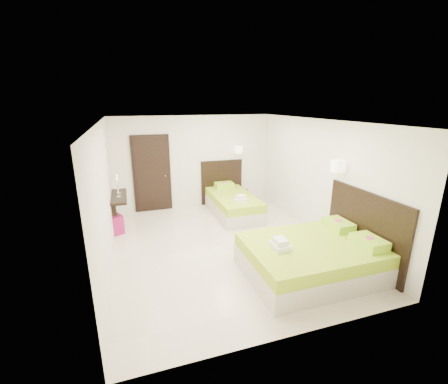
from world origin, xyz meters
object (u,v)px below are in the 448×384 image
object	(u,v)px
nightstand	(241,195)
ottoman	(111,225)
bed_single	(232,202)
bed_double	(315,256)

from	to	relation	value
nightstand	ottoman	world-z (taller)	ottoman
bed_single	ottoman	xyz separation A→B (m)	(-3.13, -0.40, -0.09)
bed_single	nightstand	world-z (taller)	bed_single
bed_double	nightstand	distance (m)	4.22
bed_double	nightstand	size ratio (longest dim) A/B	5.74
bed_double	ottoman	world-z (taller)	bed_double
bed_single	nightstand	xyz separation A→B (m)	(0.62, 0.91, -0.14)
bed_double	ottoman	distance (m)	4.55
bed_double	nightstand	bearing A→B (deg)	86.72
bed_double	bed_single	bearing A→B (deg)	96.53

